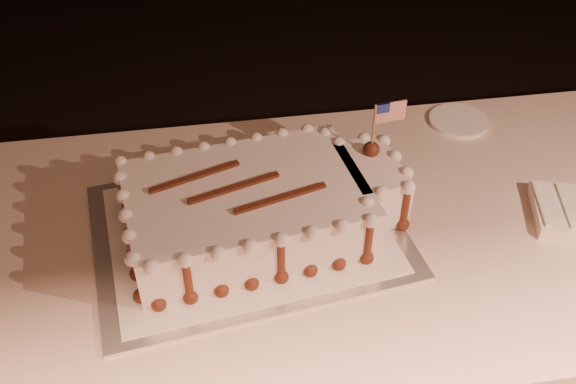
{
  "coord_description": "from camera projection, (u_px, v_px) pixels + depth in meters",
  "views": [
    {
      "loc": [
        -0.45,
        -0.3,
        1.63
      ],
      "look_at": [
        -0.3,
        0.61,
        0.84
      ],
      "focal_mm": 40.0,
      "sensor_mm": 36.0,
      "label": 1
    }
  ],
  "objects": [
    {
      "name": "side_plate",
      "position": [
        459.0,
        121.0,
        1.55
      ],
      "size": [
        0.14,
        0.14,
        0.01
      ],
      "primitive_type": "cylinder",
      "color": "white",
      "rests_on": "banquet_table"
    },
    {
      "name": "doily",
      "position": [
        248.0,
        229.0,
        1.26
      ],
      "size": [
        0.58,
        0.47,
        0.0
      ],
      "primitive_type": "cube",
      "rotation": [
        0.0,
        0.0,
        0.13
      ],
      "color": "silver",
      "rests_on": "cake_board"
    },
    {
      "name": "sheet_cake",
      "position": [
        263.0,
        205.0,
        1.23
      ],
      "size": [
        0.57,
        0.37,
        0.22
      ],
      "color": "white",
      "rests_on": "doily"
    },
    {
      "name": "banquet_table",
      "position": [
        412.0,
        329.0,
        1.54
      ],
      "size": [
        2.4,
        0.8,
        0.75
      ],
      "primitive_type": "cube",
      "color": "beige",
      "rests_on": "ground"
    },
    {
      "name": "cake_board",
      "position": [
        248.0,
        230.0,
        1.26
      ],
      "size": [
        0.64,
        0.52,
        0.01
      ],
      "primitive_type": "cube",
      "rotation": [
        0.0,
        0.0,
        0.13
      ],
      "color": "silver",
      "rests_on": "banquet_table"
    }
  ]
}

